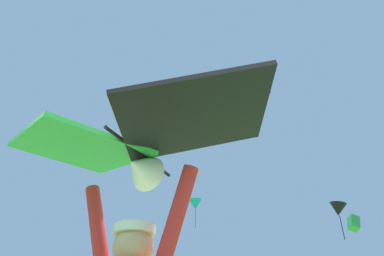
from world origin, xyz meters
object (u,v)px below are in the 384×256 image
held_stunt_kite (134,142)px  distant_kite_teal_high_left (195,205)px  distant_kite_black_low_right (338,209)px  distant_kite_purple_far_center (268,74)px  distant_kite_green_high_right (354,223)px

held_stunt_kite → distant_kite_teal_high_left: size_ratio=0.70×
distant_kite_black_low_right → distant_kite_teal_high_left: (-11.62, 11.81, 5.59)m
held_stunt_kite → distant_kite_purple_far_center: 29.85m
distant_kite_teal_high_left → distant_kite_green_high_right: 14.33m
distant_kite_purple_far_center → distant_kite_green_high_right: (5.19, 9.34, -10.66)m
distant_kite_purple_far_center → distant_kite_green_high_right: 15.09m
distant_kite_teal_high_left → distant_kite_purple_far_center: distant_kite_purple_far_center is taller
held_stunt_kite → distant_kite_purple_far_center: (0.20, 22.91, 19.14)m
distant_kite_black_low_right → distant_kite_green_high_right: size_ratio=1.30×
distant_kite_teal_high_left → distant_kite_purple_far_center: 14.20m
distant_kite_teal_high_left → distant_kite_green_high_right: distant_kite_teal_high_left is taller
held_stunt_kite → distant_kite_green_high_right: (5.39, 32.24, 8.48)m
held_stunt_kite → distant_kite_purple_far_center: distant_kite_purple_far_center is taller
distant_kite_black_low_right → distant_kite_green_high_right: distant_kite_green_high_right is taller
distant_kite_black_low_right → distant_kite_teal_high_left: size_ratio=0.75×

